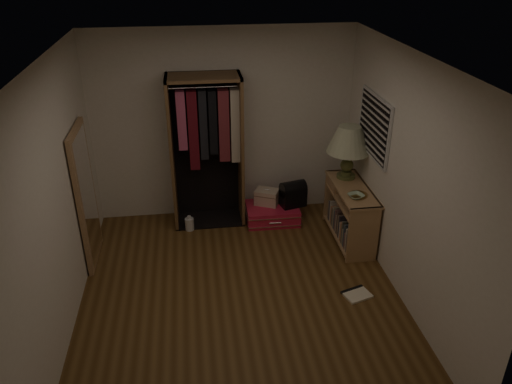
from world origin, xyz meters
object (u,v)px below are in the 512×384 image
Objects in this scene: train_case at (267,197)px; pink_suitcase at (272,213)px; console_bookshelf at (349,211)px; table_lamp at (349,141)px; white_jug at (190,224)px; open_wardrobe at (208,139)px; floor_mirror at (86,197)px; black_bag at (293,193)px.

pink_suitcase is at bearing -26.89° from train_case.
console_bookshelf is 0.91m from table_lamp.
white_jug is at bearing -174.64° from pink_suitcase.
open_wardrobe is at bearing 169.31° from pink_suitcase.
pink_suitcase is at bearing 14.48° from floor_mirror.
pink_suitcase is 1.07× the size of table_lamp.
train_case is at bearing 151.54° from black_bag.
table_lamp is (0.99, -0.38, 0.93)m from train_case.
console_bookshelf is 0.66× the size of floor_mirror.
floor_mirror is 4.48× the size of black_bag.
open_wardrobe reaches higher than console_bookshelf.
open_wardrobe is 2.73× the size of pink_suitcase.
open_wardrobe is 5.36× the size of train_case.
train_case is 1.13m from white_jug.
train_case reaches higher than white_jug.
table_lamp is (0.64, -0.29, 0.85)m from black_bag.
floor_mirror is (-3.24, -0.04, 0.46)m from console_bookshelf.
pink_suitcase is 0.25m from train_case.
open_wardrobe is 2.92× the size of table_lamp.
table_lamp is at bearing 5.43° from floor_mirror.
black_bag is at bearing 12.85° from floor_mirror.
table_lamp is at bearing -16.70° from pink_suitcase.
black_bag reaches higher than white_jug.
floor_mirror is at bearing -164.63° from pink_suitcase.
table_lamp is 3.33× the size of white_jug.
open_wardrobe is at bearing -161.52° from train_case.
train_case is 1.01× the size of black_bag.
console_bookshelf is 1.49× the size of pink_suitcase.
open_wardrobe reaches higher than floor_mirror.
black_bag is at bearing -8.96° from open_wardrobe.
white_jug is at bearing 169.21° from black_bag.
floor_mirror reaches higher than table_lamp.
open_wardrobe is 1.82m from table_lamp.
pink_suitcase is 1.98× the size of black_bag.
pink_suitcase reaches higher than white_jug.
floor_mirror is 2.42× the size of table_lamp.
open_wardrobe reaches higher than pink_suitcase.
train_case is at bearing 129.03° from pink_suitcase.
open_wardrobe reaches higher than white_jug.
pink_suitcase is (2.32, 0.60, -0.74)m from floor_mirror.
open_wardrobe reaches higher than black_bag.
pink_suitcase is 1.50m from table_lamp.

